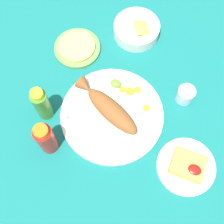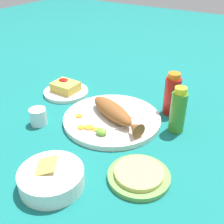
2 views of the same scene
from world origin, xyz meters
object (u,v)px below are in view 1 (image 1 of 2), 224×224
at_px(fork_near, 86,118).
at_px(side_plate_fries, 186,167).
at_px(fried_fish, 108,108).
at_px(salt_cup, 185,95).
at_px(hot_sauce_bottle_red, 46,139).
at_px(hot_sauce_bottle_green, 42,104).
at_px(main_plate, 112,115).
at_px(fork_far, 87,105).
at_px(guacamole_bowl, 137,29).
at_px(tortilla_plate, 77,48).

xyz_separation_m(fork_near, side_plate_fries, (0.35, -0.03, -0.01)).
xyz_separation_m(fried_fish, salt_cup, (0.22, 0.14, -0.02)).
distance_m(hot_sauce_bottle_red, hot_sauce_bottle_green, 0.11).
bearing_deg(salt_cup, hot_sauce_bottle_red, -138.23).
distance_m(main_plate, fork_far, 0.09).
height_order(fork_near, side_plate_fries, fork_near).
bearing_deg(hot_sauce_bottle_red, fork_near, 58.55).
xyz_separation_m(side_plate_fries, guacamole_bowl, (-0.31, 0.42, 0.02)).
distance_m(fried_fish, hot_sauce_bottle_green, 0.21).
relative_size(main_plate, tortilla_plate, 2.03).
xyz_separation_m(main_plate, hot_sauce_bottle_green, (-0.21, -0.07, 0.07)).
distance_m(side_plate_fries, guacamole_bowl, 0.52).
xyz_separation_m(fork_far, hot_sauce_bottle_green, (-0.12, -0.07, 0.06)).
distance_m(hot_sauce_bottle_red, guacamole_bowl, 0.52).
bearing_deg(hot_sauce_bottle_green, salt_cup, 27.82).
relative_size(hot_sauce_bottle_red, salt_cup, 2.71).
relative_size(fork_far, hot_sauce_bottle_red, 1.00).
bearing_deg(hot_sauce_bottle_red, hot_sauce_bottle_green, 121.79).
bearing_deg(hot_sauce_bottle_green, fried_fish, 21.12).
relative_size(fried_fish, guacamole_bowl, 1.54).
xyz_separation_m(hot_sauce_bottle_red, salt_cup, (0.35, 0.31, -0.05)).
bearing_deg(fork_far, side_plate_fries, 114.63).
xyz_separation_m(hot_sauce_bottle_red, tortilla_plate, (-0.06, 0.36, -0.07)).
distance_m(main_plate, fried_fish, 0.04).
bearing_deg(tortilla_plate, fork_near, -60.54).
relative_size(fried_fish, hot_sauce_bottle_red, 1.63).
bearing_deg(guacamole_bowl, side_plate_fries, -53.18).
bearing_deg(fork_near, side_plate_fries, 147.36).
height_order(main_plate, hot_sauce_bottle_red, hot_sauce_bottle_red).
bearing_deg(fried_fish, main_plate, 0.00).
relative_size(fork_near, side_plate_fries, 0.93).
bearing_deg(side_plate_fries, main_plate, 164.56).
bearing_deg(tortilla_plate, salt_cup, -6.63).
relative_size(fork_near, tortilla_plate, 1.02).
bearing_deg(fork_far, hot_sauce_bottle_red, 17.18).
relative_size(fork_near, hot_sauce_bottle_red, 1.08).
bearing_deg(side_plate_fries, fried_fish, 164.10).
relative_size(fried_fish, salt_cup, 4.43).
bearing_deg(main_plate, hot_sauce_bottle_red, -131.91).
bearing_deg(fork_far, salt_cup, 153.30).
height_order(side_plate_fries, tortilla_plate, same).
xyz_separation_m(fried_fish, hot_sauce_bottle_red, (-0.13, -0.17, 0.03)).
bearing_deg(tortilla_plate, side_plate_fries, -29.34).
xyz_separation_m(fork_far, salt_cup, (0.29, 0.15, 0.01)).
xyz_separation_m(hot_sauce_bottle_red, guacamole_bowl, (0.11, 0.51, -0.05)).
bearing_deg(hot_sauce_bottle_red, salt_cup, 41.77).
height_order(salt_cup, side_plate_fries, salt_cup).
relative_size(fried_fish, tortilla_plate, 1.54).
xyz_separation_m(hot_sauce_bottle_red, hot_sauce_bottle_green, (-0.06, 0.10, 0.00)).
relative_size(salt_cup, tortilla_plate, 0.35).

